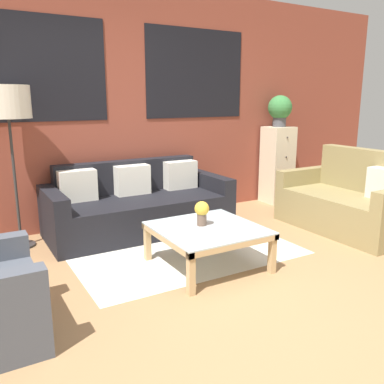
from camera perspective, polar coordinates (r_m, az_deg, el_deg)
ground_plane at (r=3.25m, az=7.89°, el=-14.56°), size 16.00×16.00×0.00m
wall_back_brick at (r=5.02m, az=-9.31°, el=11.86°), size 8.40×0.09×2.80m
rug at (r=4.22m, az=-1.94°, el=-7.69°), size 2.18×1.65×0.00m
couch_dark at (r=4.70m, az=-7.58°, el=-2.03°), size 2.05×0.88×0.78m
settee_vintage at (r=5.03m, az=21.16°, el=-1.50°), size 0.80×1.49×0.92m
coffee_table at (r=3.66m, az=2.20°, el=-5.74°), size 0.89×0.89×0.37m
floor_lamp at (r=4.35m, az=-24.46°, el=10.79°), size 0.43×0.43×1.62m
drawer_cabinet at (r=6.05m, az=11.88°, el=3.75°), size 0.39×0.37×1.10m
potted_plant at (r=5.98m, az=12.24°, el=11.32°), size 0.34×0.34×0.44m
flower_vase at (r=3.66m, az=1.39°, el=-2.76°), size 0.13×0.13×0.22m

